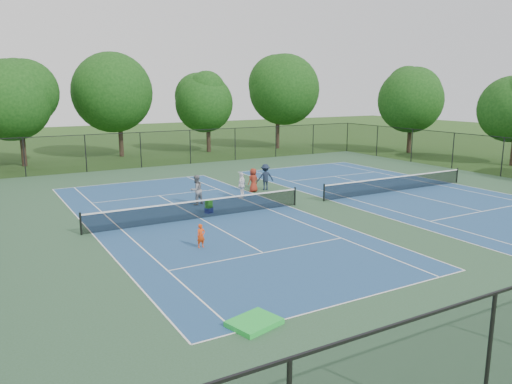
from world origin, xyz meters
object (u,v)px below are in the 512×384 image
tree_back_a (18,95)px  child_player (201,236)px  tree_back_d (278,86)px  tree_side_e (412,96)px  bystander_c (253,180)px  instructor (196,190)px  ball_crate (209,210)px  bystander_a (242,185)px  tree_back_c (208,99)px  tree_back_b (118,89)px  bystander_b (265,177)px  ball_hopper (209,204)px

tree_back_a → child_player: tree_back_a is taller
tree_back_d → child_player: size_ratio=9.97×
tree_side_e → bystander_c: tree_side_e is taller
instructor → ball_crate: 2.30m
tree_back_d → bystander_a: (-15.79, -20.78, -6.01)m
tree_back_a → tree_back_c: bearing=3.2°
tree_back_a → ball_crate: tree_back_a is taller
tree_back_c → tree_back_d: bearing=-7.1°
tree_back_b → bystander_c: (2.75, -21.50, -5.82)m
tree_back_d → instructor: size_ratio=5.93×
instructor → bystander_b: 5.91m
tree_back_b → child_player: (-4.91, -30.47, -6.08)m
tree_side_e → ball_hopper: size_ratio=21.28×
bystander_a → bystander_c: size_ratio=1.04×
tree_back_c → bystander_c: tree_back_c is taller
ball_crate → instructor: bearing=84.4°
tree_side_e → ball_crate: size_ratio=22.39×
tree_back_d → bystander_c: bearing=-126.1°
bystander_a → bystander_b: (2.56, 1.44, 0.06)m
bystander_b → tree_side_e: bearing=-143.8°
tree_side_e → child_player: size_ratio=8.54×
ball_hopper → tree_back_a: bearing=106.5°
tree_back_b → tree_back_c: size_ratio=1.19×
instructor → child_player: bearing=50.7°
tree_back_d → tree_back_b: bearing=173.3°
child_player → bystander_a: (6.12, 7.70, 0.29)m
bystander_a → bystander_b: bystander_b is taller
tree_back_d → ball_hopper: tree_back_d is taller
tree_back_b → child_player: 31.46m
tree_back_c → tree_side_e: size_ratio=0.95×
bystander_b → bystander_a: bearing=43.8°
bystander_b → ball_hopper: (-5.88, -3.84, -0.37)m
tree_back_d → ball_crate: tree_back_d is taller
tree_back_d → bystander_c: tree_back_d is taller
tree_side_e → child_player: tree_side_e is taller
bystander_b → tree_back_d: bearing=-110.0°
bystander_b → bystander_c: bystander_b is taller
bystander_c → tree_back_d: bearing=-136.5°
tree_back_d → bystander_a: bearing=-127.2°
tree_back_d → child_player: 36.48m
ball_hopper → bystander_b: bearing=33.1°
tree_back_b → tree_back_d: tree_back_d is taller
child_player → tree_back_d: bearing=49.5°
bystander_c → tree_back_a: bearing=-69.3°
instructor → bystander_c: (4.66, 1.51, -0.10)m
tree_side_e → tree_back_c: bearing=148.6°
tree_back_d → instructor: bearing=-132.0°
tree_side_e → bystander_a: size_ratio=5.47×
child_player → bystander_a: 9.84m
tree_back_d → tree_back_a: bearing=-180.0°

